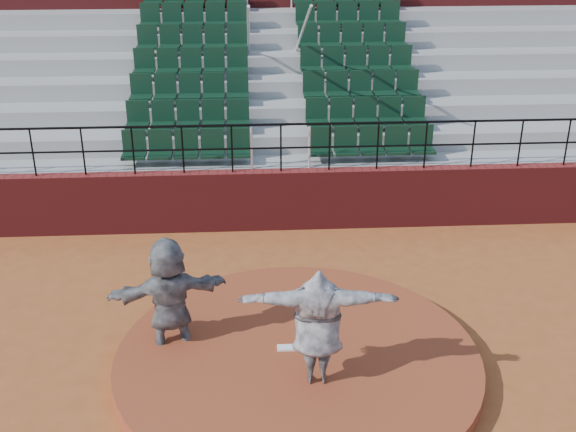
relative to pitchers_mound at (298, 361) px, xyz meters
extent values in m
plane|color=#9D4F23|center=(0.00, 0.00, -0.12)|extent=(90.00, 90.00, 0.00)
cylinder|color=brown|center=(0.00, 0.00, 0.00)|extent=(5.50, 5.50, 0.25)
cube|color=white|center=(0.00, 0.15, 0.14)|extent=(0.60, 0.15, 0.03)
cube|color=maroon|center=(0.00, 5.00, 0.53)|extent=(24.00, 0.30, 1.30)
cylinder|color=black|center=(0.00, 5.00, 2.17)|extent=(24.00, 0.05, 0.05)
cylinder|color=black|center=(0.00, 5.00, 1.68)|extent=(24.00, 0.04, 0.04)
cylinder|color=black|center=(-5.00, 5.00, 1.67)|extent=(0.04, 0.04, 1.00)
cylinder|color=black|center=(-4.00, 5.00, 1.67)|extent=(0.04, 0.04, 1.00)
cylinder|color=black|center=(-3.00, 5.00, 1.67)|extent=(0.04, 0.04, 1.00)
cylinder|color=black|center=(-2.00, 5.00, 1.67)|extent=(0.04, 0.04, 1.00)
cylinder|color=black|center=(-1.00, 5.00, 1.67)|extent=(0.04, 0.04, 1.00)
cylinder|color=black|center=(0.00, 5.00, 1.67)|extent=(0.04, 0.04, 1.00)
cylinder|color=black|center=(1.00, 5.00, 1.67)|extent=(0.04, 0.04, 1.00)
cylinder|color=black|center=(2.00, 5.00, 1.67)|extent=(0.04, 0.04, 1.00)
cylinder|color=black|center=(3.00, 5.00, 1.67)|extent=(0.04, 0.04, 1.00)
cylinder|color=black|center=(4.00, 5.00, 1.67)|extent=(0.04, 0.04, 1.00)
cylinder|color=black|center=(5.00, 5.00, 1.67)|extent=(0.04, 0.04, 1.00)
cylinder|color=black|center=(6.00, 5.00, 1.67)|extent=(0.04, 0.04, 1.00)
cube|color=gray|center=(0.00, 5.58, 0.53)|extent=(24.00, 0.85, 1.30)
cube|color=black|center=(-1.98, 5.59, 1.54)|extent=(2.75, 0.48, 0.72)
cube|color=black|center=(1.98, 5.59, 1.54)|extent=(2.75, 0.48, 0.72)
cube|color=gray|center=(0.00, 6.43, 0.73)|extent=(24.00, 0.85, 1.70)
cube|color=black|center=(-1.98, 6.44, 1.94)|extent=(2.75, 0.48, 0.72)
cube|color=black|center=(1.98, 6.44, 1.94)|extent=(2.75, 0.48, 0.72)
cube|color=gray|center=(0.00, 7.28, 0.93)|extent=(24.00, 0.85, 2.10)
cube|color=black|center=(-1.98, 7.29, 2.33)|extent=(2.75, 0.48, 0.72)
cube|color=black|center=(1.98, 7.29, 2.33)|extent=(2.75, 0.48, 0.72)
cube|color=gray|center=(0.00, 8.12, 1.12)|extent=(24.00, 0.85, 2.50)
cube|color=black|center=(-1.98, 8.13, 2.73)|extent=(2.75, 0.48, 0.72)
cube|color=black|center=(1.98, 8.13, 2.73)|extent=(2.75, 0.48, 0.72)
cube|color=gray|center=(0.00, 8.97, 1.33)|extent=(24.00, 0.85, 2.90)
cube|color=black|center=(-1.98, 8.98, 3.14)|extent=(2.75, 0.48, 0.72)
cube|color=black|center=(1.98, 8.98, 3.14)|extent=(2.75, 0.48, 0.72)
cube|color=gray|center=(0.00, 9.82, 1.52)|extent=(24.00, 0.85, 3.30)
cube|color=black|center=(-1.98, 9.83, 3.53)|extent=(2.75, 0.48, 0.72)
cube|color=black|center=(1.98, 9.83, 3.53)|extent=(2.75, 0.48, 0.72)
cube|color=gray|center=(0.00, 10.68, 1.73)|extent=(24.00, 0.85, 3.70)
cylinder|color=silver|center=(-0.60, 8.12, 3.28)|extent=(0.06, 5.97, 2.46)
cylinder|color=silver|center=(0.60, 8.12, 3.28)|extent=(0.06, 5.97, 2.46)
cube|color=maroon|center=(0.00, 12.60, 3.43)|extent=(24.00, 3.00, 7.10)
imported|color=black|center=(0.23, -0.61, 1.01)|extent=(2.20, 0.71, 1.77)
imported|color=black|center=(-1.92, 0.51, 0.86)|extent=(1.91, 0.99, 1.97)
camera|label=1|loc=(-0.67, -9.00, 6.50)|focal=45.00mm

